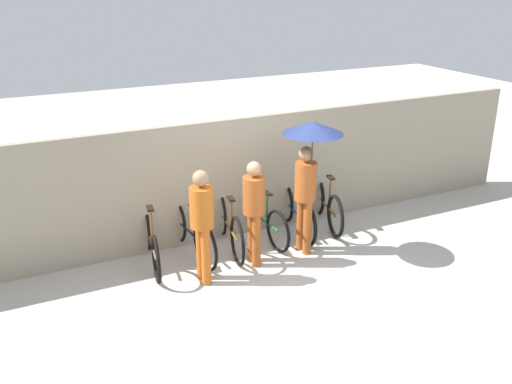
% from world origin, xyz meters
% --- Properties ---
extents(ground_plane, '(30.00, 30.00, 0.00)m').
position_xyz_m(ground_plane, '(0.00, 0.00, 0.00)').
color(ground_plane, '#B7B2A8').
extents(back_wall, '(11.02, 0.12, 1.93)m').
position_xyz_m(back_wall, '(0.00, 1.94, 0.96)').
color(back_wall, gray).
rests_on(back_wall, ground).
extents(parked_bicycle_0, '(0.46, 1.72, 1.01)m').
position_xyz_m(parked_bicycle_0, '(-1.51, 1.53, 0.36)').
color(parked_bicycle_0, black).
rests_on(parked_bicycle_0, ground).
extents(parked_bicycle_1, '(0.44, 1.81, 1.11)m').
position_xyz_m(parked_bicycle_1, '(-0.91, 1.57, 0.39)').
color(parked_bicycle_1, black).
rests_on(parked_bicycle_1, ground).
extents(parked_bicycle_2, '(0.48, 1.81, 1.10)m').
position_xyz_m(parked_bicycle_2, '(-0.30, 1.52, 0.39)').
color(parked_bicycle_2, black).
rests_on(parked_bicycle_2, ground).
extents(parked_bicycle_3, '(0.44, 1.71, 1.06)m').
position_xyz_m(parked_bicycle_3, '(0.30, 1.61, 0.36)').
color(parked_bicycle_3, black).
rests_on(parked_bicycle_3, ground).
extents(parked_bicycle_4, '(0.44, 1.66, 1.10)m').
position_xyz_m(parked_bicycle_4, '(0.91, 1.57, 0.37)').
color(parked_bicycle_4, black).
rests_on(parked_bicycle_4, ground).
extents(parked_bicycle_5, '(0.56, 1.62, 1.02)m').
position_xyz_m(parked_bicycle_5, '(1.51, 1.61, 0.37)').
color(parked_bicycle_5, black).
rests_on(parked_bicycle_5, ground).
extents(pedestrian_leading, '(0.32, 0.32, 1.62)m').
position_xyz_m(pedestrian_leading, '(-1.01, 0.73, 0.94)').
color(pedestrian_leading, '#B25619').
rests_on(pedestrian_leading, ground).
extents(pedestrian_center, '(0.32, 0.32, 1.57)m').
position_xyz_m(pedestrian_center, '(-0.16, 0.90, 0.91)').
color(pedestrian_center, '#9E4C1E').
rests_on(pedestrian_center, ground).
extents(pedestrian_trailing, '(0.87, 0.87, 2.07)m').
position_xyz_m(pedestrian_trailing, '(0.69, 0.84, 1.56)').
color(pedestrian_trailing, '#9E4C1E').
rests_on(pedestrian_trailing, ground).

